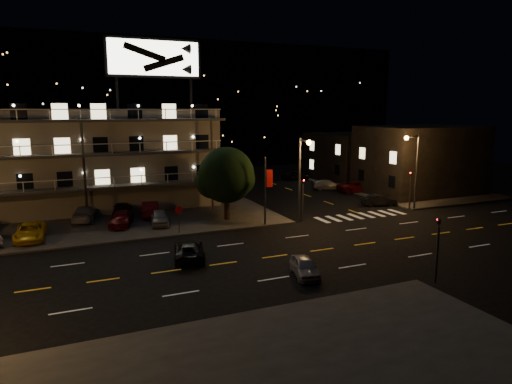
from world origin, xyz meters
name	(u,v)px	position (x,y,z in m)	size (l,w,h in m)	color
ground	(250,260)	(0.00, 0.00, 0.00)	(140.00, 140.00, 0.00)	black
curb_nw	(43,217)	(-14.00, 20.00, 0.07)	(44.00, 24.00, 0.15)	#333331
curb_ne	(397,187)	(30.00, 20.00, 0.07)	(16.00, 24.00, 0.15)	#333331
motel	(81,158)	(-9.94, 23.88, 5.34)	(28.00, 13.80, 18.10)	gray
side_bldg_front	(419,160)	(29.99, 16.00, 4.25)	(14.06, 10.00, 8.50)	black
side_bldg_back	(362,157)	(29.99, 28.00, 3.50)	(14.06, 12.00, 7.00)	black
hill_backdrop	(90,104)	(-5.94, 68.78, 11.55)	(120.00, 25.00, 24.00)	black
streetlight_nc	(302,171)	(8.50, 7.94, 4.96)	(0.44, 1.92, 8.00)	#2D2D30
streetlight_ne	(414,164)	(22.14, 8.30, 4.96)	(1.92, 0.44, 8.00)	#2D2D30
signal_nw	(303,195)	(9.00, 8.50, 2.57)	(0.20, 0.27, 4.60)	#2D2D30
signal_sw	(438,243)	(9.00, -8.50, 2.57)	(0.20, 0.27, 4.60)	#2D2D30
signal_ne	(410,186)	(22.00, 8.50, 2.57)	(0.27, 0.20, 4.60)	#2D2D30
banner_north	(266,189)	(5.09, 8.40, 3.43)	(0.83, 0.16, 6.40)	#2D2D30
stop_sign	(179,215)	(-3.00, 8.57, 1.71)	(0.91, 0.11, 2.61)	#2D2D30
tree	(226,177)	(2.36, 11.59, 4.30)	(5.55, 5.34, 6.98)	black
lot_car_2	(30,232)	(-14.65, 11.31, 0.81)	(2.19, 4.76, 1.32)	yellow
lot_car_3	(121,219)	(-7.25, 13.13, 0.79)	(1.79, 4.41, 1.28)	#5D0D0F
lot_car_4	(160,217)	(-3.96, 12.11, 0.81)	(1.56, 3.88, 1.32)	gray
lot_car_7	(85,214)	(-10.20, 16.34, 0.85)	(1.97, 4.85, 1.41)	gray
lot_car_8	(122,209)	(-6.72, 16.65, 0.91)	(1.79, 4.45, 1.52)	black
lot_car_9	(150,209)	(-4.13, 15.85, 0.90)	(1.59, 4.55, 1.50)	#5D0D0F
side_car_0	(379,200)	(20.26, 11.39, 0.63)	(1.33, 3.83, 1.26)	black
side_car_1	(357,187)	(22.97, 19.31, 0.71)	(2.35, 5.10, 1.42)	#5D0D0F
side_car_2	(328,185)	(20.69, 22.61, 0.63)	(1.78, 4.37, 1.27)	gray
side_car_3	(295,175)	(20.56, 31.70, 0.71)	(1.69, 4.19, 1.43)	black
road_car_east	(305,267)	(2.06, -4.31, 0.61)	(1.44, 3.57, 1.22)	gray
road_car_west	(189,250)	(-3.89, 1.98, 0.63)	(2.08, 4.51, 1.25)	black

